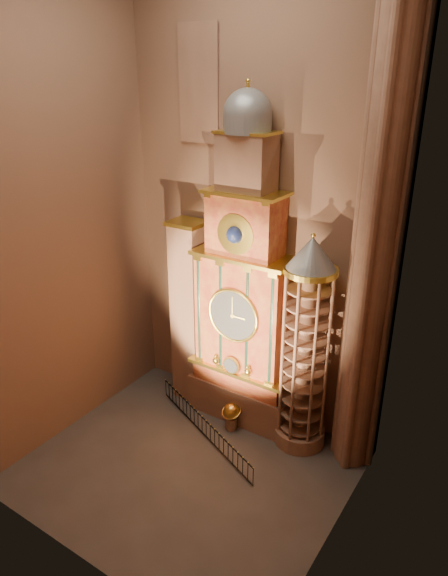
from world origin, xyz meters
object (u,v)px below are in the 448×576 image
Objects in this scene: astronomical_clock at (244,301)px; iron_railing at (204,427)px; celestial_globe at (231,414)px; portrait_tower at (189,313)px; stair_turret at (305,348)px.

iron_railing is at bearing -103.95° from astronomical_clock.
portrait_tower is at bearing 158.87° from celestial_globe.
astronomical_clock is at bearing 97.22° from celestial_globe.
stair_turret is 6.71m from iron_railing.
iron_railing is (-4.15, -2.35, -4.72)m from stair_turret.
stair_turret is 1.41× the size of iron_railing.
stair_turret is at bearing -4.30° from astronomical_clock.
portrait_tower reaches higher than celestial_globe.
portrait_tower is 0.94× the size of stair_turret.
celestial_globe is 0.19× the size of iron_railing.
portrait_tower reaches higher than iron_railing.
astronomical_clock is 1.64× the size of portrait_tower.
stair_turret reaches higher than celestial_globe.
iron_railing is (-0.65, -2.62, -6.13)m from astronomical_clock.
astronomical_clock is 3.78m from stair_turret.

